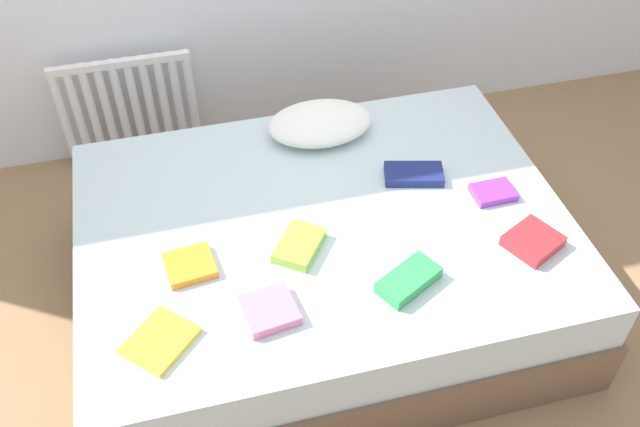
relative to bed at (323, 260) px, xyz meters
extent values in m
plane|color=#93704C|center=(0.00, 0.00, -0.25)|extent=(8.00, 8.00, 0.00)
cube|color=brown|center=(0.00, 0.00, -0.11)|extent=(2.00, 1.50, 0.28)
cube|color=silver|center=(0.00, 0.00, 0.14)|extent=(1.96, 1.46, 0.22)
cylinder|color=white|center=(-1.06, 1.20, 0.11)|extent=(0.04, 0.04, 0.54)
cylinder|color=white|center=(-0.99, 1.20, 0.11)|extent=(0.04, 0.04, 0.54)
cylinder|color=white|center=(-0.92, 1.20, 0.11)|extent=(0.04, 0.04, 0.54)
cylinder|color=white|center=(-0.84, 1.20, 0.11)|extent=(0.04, 0.04, 0.54)
cylinder|color=white|center=(-0.77, 1.20, 0.11)|extent=(0.04, 0.04, 0.54)
cylinder|color=white|center=(-0.70, 1.20, 0.11)|extent=(0.04, 0.04, 0.54)
cylinder|color=white|center=(-0.62, 1.20, 0.11)|extent=(0.04, 0.04, 0.54)
cylinder|color=white|center=(-0.55, 1.20, 0.11)|extent=(0.04, 0.04, 0.54)
cylinder|color=white|center=(-0.48, 1.20, 0.11)|extent=(0.04, 0.04, 0.54)
cylinder|color=white|center=(-0.40, 1.20, 0.11)|extent=(0.04, 0.04, 0.54)
cube|color=white|center=(-0.73, 1.20, 0.36)|extent=(0.70, 0.04, 0.04)
cube|color=white|center=(-0.73, 1.20, -0.14)|extent=(0.70, 0.04, 0.04)
ellipsoid|color=white|center=(0.13, 0.54, 0.31)|extent=(0.48, 0.33, 0.12)
cube|color=red|center=(0.75, -0.34, 0.28)|extent=(0.25, 0.24, 0.05)
cube|color=navy|center=(0.44, 0.14, 0.27)|extent=(0.27, 0.19, 0.04)
cube|color=yellow|center=(-0.69, -0.45, 0.26)|extent=(0.29, 0.29, 0.02)
cube|color=purple|center=(0.72, -0.04, 0.27)|extent=(0.17, 0.13, 0.03)
cube|color=#8CC638|center=(-0.13, -0.14, 0.27)|extent=(0.24, 0.26, 0.04)
cube|color=green|center=(0.22, -0.41, 0.28)|extent=(0.27, 0.22, 0.05)
cube|color=orange|center=(-0.55, -0.13, 0.27)|extent=(0.20, 0.19, 0.03)
cube|color=pink|center=(-0.30, -0.42, 0.27)|extent=(0.21, 0.20, 0.04)
camera|label=1|loc=(-0.51, -1.93, 2.23)|focal=39.16mm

